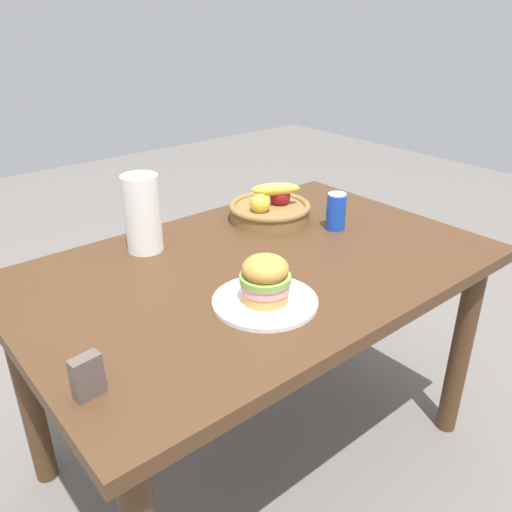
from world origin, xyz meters
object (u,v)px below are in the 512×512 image
(plate, at_px, (265,301))
(soda_can, at_px, (336,211))
(napkin_holder, at_px, (87,376))
(fruit_basket, at_px, (270,209))
(sandwich, at_px, (265,278))
(paper_towel_roll, at_px, (143,214))

(plate, height_order, soda_can, soda_can)
(plate, bearing_deg, napkin_holder, -175.11)
(napkin_holder, bearing_deg, fruit_basket, 21.60)
(sandwich, distance_m, napkin_holder, 0.49)
(soda_can, bearing_deg, paper_towel_roll, 155.43)
(plate, bearing_deg, paper_towel_roll, 98.49)
(plate, bearing_deg, soda_can, 23.52)
(napkin_holder, bearing_deg, sandwich, -1.46)
(plate, distance_m, fruit_basket, 0.58)
(soda_can, relative_size, napkin_holder, 1.40)
(plate, height_order, napkin_holder, napkin_holder)
(paper_towel_roll, height_order, napkin_holder, paper_towel_roll)
(sandwich, height_order, fruit_basket, fruit_basket)
(plate, height_order, sandwich, sandwich)
(fruit_basket, xyz_separation_m, paper_towel_roll, (-0.46, 0.06, 0.08))
(soda_can, bearing_deg, sandwich, -156.48)
(plate, relative_size, napkin_holder, 3.02)
(plate, xyz_separation_m, napkin_holder, (-0.49, -0.04, 0.04))
(plate, relative_size, paper_towel_roll, 1.13)
(fruit_basket, distance_m, paper_towel_roll, 0.47)
(sandwich, distance_m, paper_towel_roll, 0.49)
(sandwich, bearing_deg, napkin_holder, -175.11)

